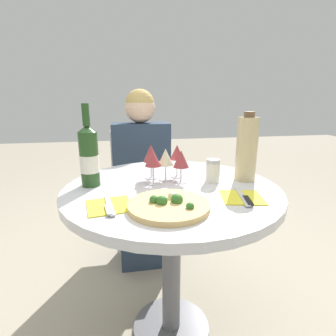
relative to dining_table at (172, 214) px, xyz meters
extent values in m
plane|color=#9E937F|center=(0.00, 0.00, -0.63)|extent=(12.00, 12.00, 0.00)
cylinder|color=slate|center=(0.00, 0.00, -0.62)|extent=(0.38, 0.38, 0.02)
cylinder|color=slate|center=(0.00, 0.00, -0.25)|extent=(0.09, 0.09, 0.70)
cylinder|color=silver|center=(0.00, 0.00, 0.11)|extent=(0.91, 0.91, 0.04)
cylinder|color=silver|center=(-0.07, 0.78, -0.62)|extent=(0.40, 0.40, 0.01)
cylinder|color=silver|center=(-0.07, 0.78, -0.43)|extent=(0.06, 0.06, 0.41)
cube|color=silver|center=(-0.07, 0.78, -0.21)|extent=(0.44, 0.44, 0.03)
cube|color=silver|center=(-0.07, 0.99, 0.03)|extent=(0.44, 0.02, 0.44)
cube|color=#28384C|center=(-0.07, 0.63, -0.41)|extent=(0.34, 0.30, 0.44)
cube|color=#28384C|center=(-0.07, 0.78, 0.07)|extent=(0.40, 0.18, 0.52)
sphere|color=#DBB293|center=(-0.07, 0.78, 0.43)|extent=(0.21, 0.21, 0.21)
sphere|color=tan|center=(-0.07, 0.78, 0.46)|extent=(0.20, 0.20, 0.20)
cylinder|color=#DBB26B|center=(-0.05, -0.23, 0.14)|extent=(0.28, 0.28, 0.02)
sphere|color=#336B28|center=(-0.08, -0.23, 0.16)|extent=(0.04, 0.04, 0.04)
sphere|color=#336B28|center=(0.01, -0.28, 0.16)|extent=(0.03, 0.03, 0.03)
sphere|color=#336B28|center=(-0.10, -0.21, 0.16)|extent=(0.03, 0.03, 0.03)
sphere|color=#336B28|center=(-0.02, -0.22, 0.16)|extent=(0.04, 0.04, 0.04)
sphere|color=beige|center=(-0.03, -0.18, 0.16)|extent=(0.03, 0.03, 0.03)
cylinder|color=#23471E|center=(-0.34, 0.07, 0.25)|extent=(0.08, 0.08, 0.23)
cone|color=#23471E|center=(-0.34, 0.07, 0.38)|extent=(0.08, 0.08, 0.03)
cylinder|color=#23471E|center=(-0.34, 0.07, 0.43)|extent=(0.03, 0.03, 0.09)
cylinder|color=silver|center=(-0.34, 0.07, 0.23)|extent=(0.08, 0.08, 0.07)
cylinder|color=tan|center=(0.35, 0.03, 0.27)|extent=(0.09, 0.09, 0.28)
cylinder|color=brown|center=(0.35, 0.03, 0.43)|extent=(0.05, 0.05, 0.02)
cylinder|color=silver|center=(0.19, 0.03, 0.18)|extent=(0.06, 0.06, 0.09)
cylinder|color=#B2B2B7|center=(0.19, 0.03, 0.23)|extent=(0.06, 0.06, 0.02)
cylinder|color=silver|center=(-0.01, 0.09, 0.13)|extent=(0.06, 0.06, 0.00)
cylinder|color=silver|center=(-0.01, 0.09, 0.17)|extent=(0.01, 0.01, 0.07)
cone|color=beige|center=(-0.01, 0.09, 0.24)|extent=(0.07, 0.07, 0.08)
cylinder|color=silver|center=(-0.07, 0.13, 0.13)|extent=(0.06, 0.06, 0.00)
cylinder|color=silver|center=(-0.07, 0.13, 0.17)|extent=(0.01, 0.01, 0.08)
cone|color=#9E383D|center=(-0.07, 0.13, 0.25)|extent=(0.07, 0.07, 0.08)
cylinder|color=silver|center=(-0.07, 0.04, 0.13)|extent=(0.06, 0.06, 0.00)
cylinder|color=silver|center=(-0.07, 0.04, 0.17)|extent=(0.01, 0.01, 0.08)
cone|color=#9E383D|center=(-0.07, 0.04, 0.24)|extent=(0.07, 0.07, 0.06)
cylinder|color=silver|center=(0.05, 0.04, 0.13)|extent=(0.06, 0.06, 0.00)
cylinder|color=silver|center=(0.05, 0.04, 0.17)|extent=(0.01, 0.01, 0.07)
cone|color=#9E383D|center=(0.05, 0.04, 0.24)|extent=(0.07, 0.07, 0.07)
cylinder|color=silver|center=(0.05, 0.13, 0.13)|extent=(0.06, 0.06, 0.00)
cylinder|color=silver|center=(0.05, 0.13, 0.18)|extent=(0.01, 0.01, 0.08)
cone|color=#9E383D|center=(0.05, 0.13, 0.25)|extent=(0.07, 0.07, 0.07)
cube|color=yellow|center=(-0.25, -0.17, 0.13)|extent=(0.17, 0.17, 0.00)
cube|color=silver|center=(-0.25, -0.17, 0.14)|extent=(0.05, 0.19, 0.00)
cube|color=silver|center=(-0.25, -0.22, 0.14)|extent=(0.03, 0.09, 0.00)
cube|color=yellow|center=(0.24, -0.18, 0.13)|extent=(0.18, 0.18, 0.00)
cube|color=silver|center=(0.24, -0.18, 0.14)|extent=(0.06, 0.19, 0.00)
cube|color=black|center=(0.24, -0.23, 0.14)|extent=(0.04, 0.09, 0.00)
camera|label=1|loc=(-0.20, -1.04, 0.50)|focal=28.00mm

